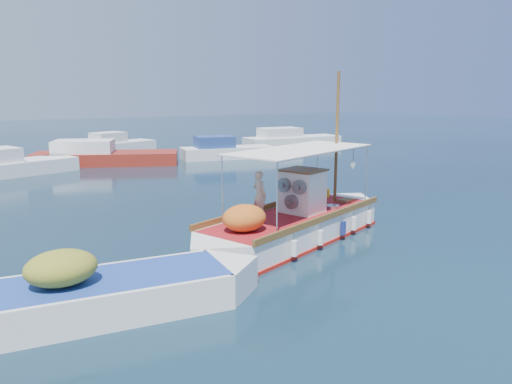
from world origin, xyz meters
TOP-DOWN VIEW (x-y plane):
  - ground at (0.00, 0.00)m, footprint 160.00×160.00m
  - fishing_caique at (0.43, 0.12)m, footprint 8.50×4.55m
  - dinghy at (-6.11, -2.21)m, footprint 6.99×2.55m
  - bg_boat_nw at (-6.15, 18.63)m, footprint 7.48×4.52m
  - bg_boat_n at (-0.43, 20.38)m, footprint 9.47×6.22m
  - bg_boat_ne at (7.90, 19.00)m, footprint 6.83×3.47m
  - bg_boat_e at (16.71, 23.55)m, footprint 8.80×3.30m
  - bg_boat_far_n at (2.32, 26.64)m, footprint 6.27×3.89m

SIDE VIEW (x-z plane):
  - ground at x=0.00m, z-range 0.00..0.00m
  - dinghy at x=-6.11m, z-range -0.50..1.22m
  - fishing_caique at x=0.43m, z-range -2.27..3.24m
  - bg_boat_n at x=-0.43m, z-range -0.41..1.39m
  - bg_boat_ne at x=7.90m, z-range -0.41..1.39m
  - bg_boat_e at x=16.71m, z-range -0.41..1.39m
  - bg_boat_far_n at x=2.32m, z-range -0.41..1.39m
  - bg_boat_nw at x=-6.15m, z-range -0.41..1.39m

